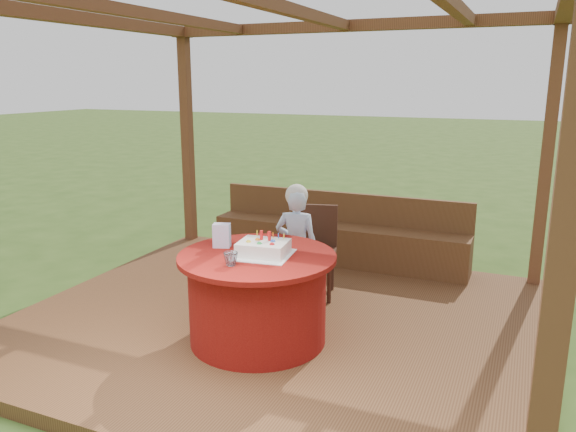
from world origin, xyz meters
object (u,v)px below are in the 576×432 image
(gift_bag, at_px, (222,235))
(drinking_glass, at_px, (231,259))
(birthday_cake, at_px, (263,248))
(table, at_px, (258,297))
(chair, at_px, (314,246))
(elderly_woman, at_px, (296,243))
(bench, at_px, (338,240))

(gift_bag, relative_size, drinking_glass, 1.81)
(birthday_cake, height_order, gift_bag, gift_bag)
(table, height_order, chair, chair)
(chair, distance_m, elderly_woman, 0.33)
(chair, xyz_separation_m, birthday_cake, (0.01, -1.17, 0.30))
(birthday_cake, bearing_deg, bench, 92.75)
(table, distance_m, chair, 1.18)
(table, relative_size, drinking_glass, 11.54)
(drinking_glass, bearing_deg, chair, 86.02)
(chair, height_order, birthday_cake, birthday_cake)
(table, distance_m, drinking_glass, 0.52)
(bench, height_order, chair, chair)
(elderly_woman, relative_size, gift_bag, 5.81)
(table, xyz_separation_m, drinking_glass, (-0.06, -0.32, 0.41))
(chair, height_order, drinking_glass, chair)
(table, relative_size, chair, 1.44)
(birthday_cake, bearing_deg, drinking_glass, -109.51)
(elderly_woman, bearing_deg, gift_bag, -113.15)
(chair, distance_m, gift_bag, 1.22)
(chair, bearing_deg, bench, 95.29)
(table, bearing_deg, birthday_cake, 3.26)
(gift_bag, distance_m, drinking_glass, 0.49)
(bench, height_order, elderly_woman, elderly_woman)
(gift_bag, bearing_deg, elderly_woman, 48.96)
(gift_bag, bearing_deg, bench, 63.89)
(birthday_cake, xyz_separation_m, drinking_glass, (-0.11, -0.32, -0.01))
(bench, xyz_separation_m, chair, (0.10, -1.03, 0.22))
(bench, height_order, gift_bag, gift_bag)
(bench, distance_m, elderly_woman, 1.38)
(gift_bag, bearing_deg, chair, 51.98)
(chair, bearing_deg, table, -92.18)
(bench, bearing_deg, elderly_woman, -88.66)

